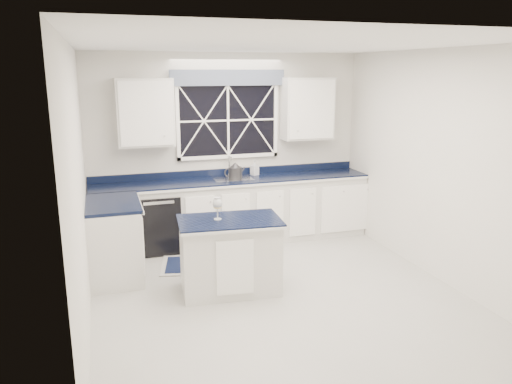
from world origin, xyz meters
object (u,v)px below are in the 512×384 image
object	(u,v)px
island	(230,255)
kettle	(235,171)
soap_bottle	(255,168)
dishwasher	(157,221)
faucet	(230,166)
wine_glass	(217,204)

from	to	relation	value
island	kettle	bearing A→B (deg)	77.70
island	soap_bottle	bearing A→B (deg)	69.52
island	kettle	xyz separation A→B (m)	(0.51, 1.65, 0.62)
dishwasher	kettle	distance (m)	1.31
dishwasher	faucet	size ratio (longest dim) A/B	2.72
dishwasher	wine_glass	bearing A→B (deg)	-72.10
dishwasher	island	world-z (taller)	island
faucet	island	xyz separation A→B (m)	(-0.47, -1.79, -0.67)
wine_glass	soap_bottle	distance (m)	2.00
wine_glass	kettle	bearing A→B (deg)	68.38
kettle	wine_glass	size ratio (longest dim) A/B	1.28
island	faucet	bearing A→B (deg)	80.24
kettle	soap_bottle	bearing A→B (deg)	14.29
faucet	island	bearing A→B (deg)	-104.76
kettle	soap_bottle	size ratio (longest dim) A/B	1.48
kettle	island	bearing A→B (deg)	-114.49
kettle	faucet	bearing A→B (deg)	98.81
dishwasher	soap_bottle	xyz separation A→B (m)	(1.48, 0.18, 0.64)
dishwasher	soap_bottle	distance (m)	1.62
island	wine_glass	world-z (taller)	wine_glass
faucet	kettle	distance (m)	0.16
island	soap_bottle	xyz separation A→B (m)	(0.85, 1.78, 0.62)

